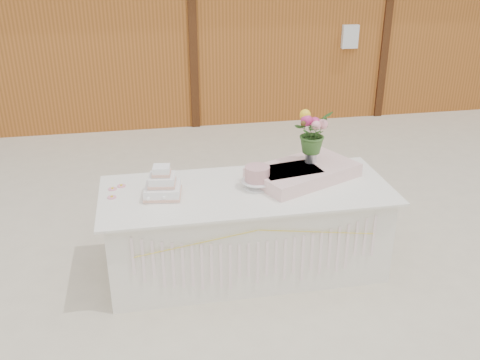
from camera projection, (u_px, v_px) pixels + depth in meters
name	position (u px, v px, depth m)	size (l,w,h in m)	color
ground	(246.00, 268.00, 4.73)	(80.00, 80.00, 0.00)	beige
barn	(180.00, 0.00, 9.41)	(12.60, 4.60, 3.30)	#A55A22
cake_table	(247.00, 230.00, 4.56)	(2.40, 1.00, 0.77)	white
wedding_cake	(162.00, 186.00, 4.26)	(0.33, 0.33, 0.26)	white
pink_cake_stand	(257.00, 176.00, 4.39)	(0.26, 0.26, 0.19)	white
satin_runner	(303.00, 172.00, 4.59)	(0.90, 0.52, 0.11)	beige
flower_vase	(311.00, 154.00, 4.62)	(0.10, 0.10, 0.14)	silver
bouquet	(313.00, 127.00, 4.52)	(0.32, 0.28, 0.36)	#3A6829
loose_flowers	(119.00, 191.00, 4.35)	(0.14, 0.35, 0.02)	pink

